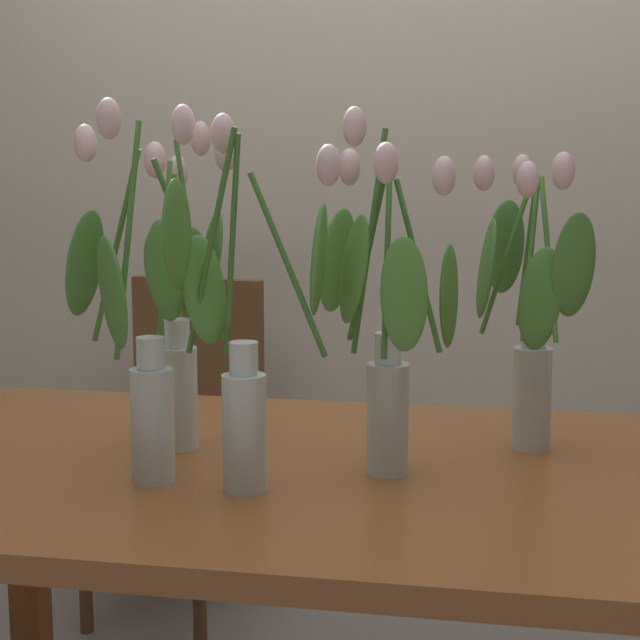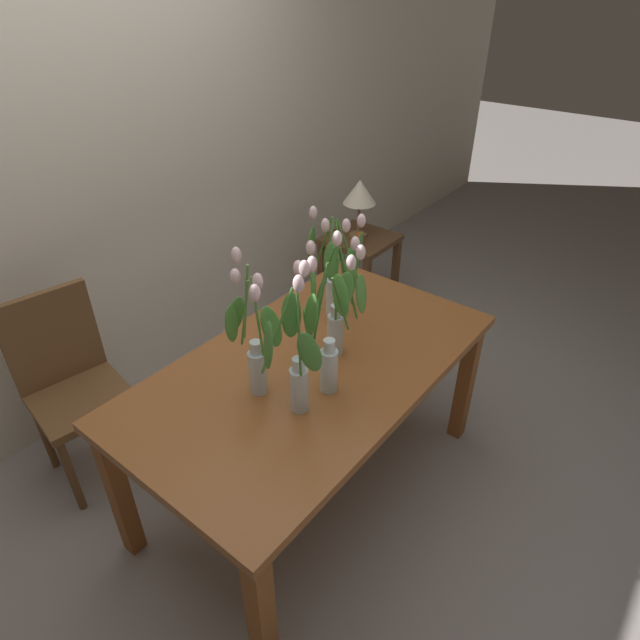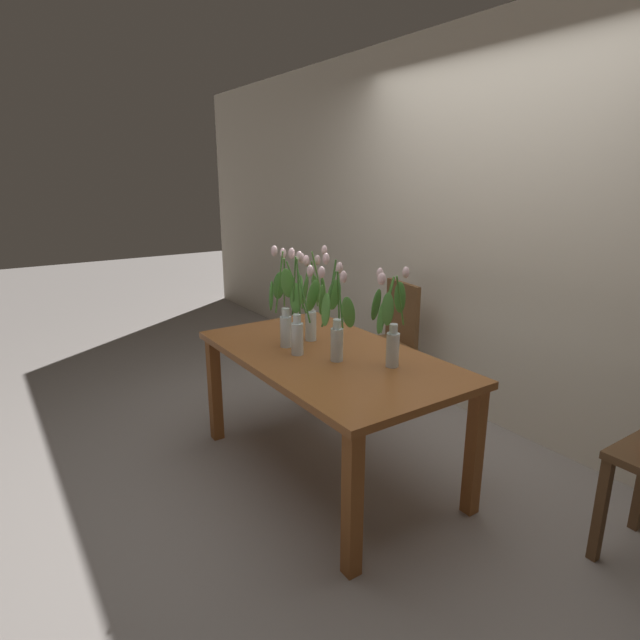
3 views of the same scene
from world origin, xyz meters
The scene contains 9 objects.
ground_plane centered at (0.00, 0.00, 0.00)m, with size 18.00×18.00×0.00m, color gray.
room_wall_rear centered at (0.00, 1.37, 1.35)m, with size 9.00×0.10×2.70m, color beige.
dining_table centered at (0.00, 0.00, 0.65)m, with size 1.60×0.90×0.74m.
tulip_vase_0 centered at (-0.26, 0.06, 0.95)m, with size 0.15×0.24×0.57m.
tulip_vase_1 centered at (0.34, 0.14, 0.97)m, with size 0.21×0.24×0.51m.
tulip_vase_2 centered at (0.12, -0.04, 0.97)m, with size 0.24×0.21×0.58m.
tulip_vase_3 centered at (-0.25, -0.13, 0.96)m, with size 0.27×0.25×0.59m.
tulip_vase_4 centered at (-0.09, -0.14, 0.96)m, with size 0.27×0.13×0.58m.
dining_chair centered at (-0.57, 0.97, 0.52)m, with size 0.46×0.46×0.93m.
Camera 3 is at (2.24, -1.57, 1.71)m, focal length 28.92 mm.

